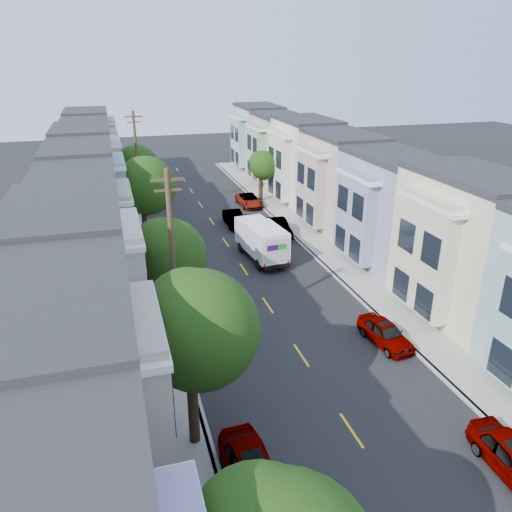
{
  "coord_description": "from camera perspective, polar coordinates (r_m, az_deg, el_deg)",
  "views": [
    {
      "loc": [
        -8.74,
        -21.23,
        15.13
      ],
      "look_at": [
        0.13,
        9.15,
        2.2
      ],
      "focal_mm": 35.0,
      "sensor_mm": 36.0,
      "label": 1
    }
  ],
  "objects": [
    {
      "name": "tree_b",
      "position": [
        19.27,
        -6.81,
        -8.45
      ],
      "size": [
        4.7,
        4.7,
        7.73
      ],
      "color": "black",
      "rests_on": "ground"
    },
    {
      "name": "townhouse_row_right",
      "position": [
        44.01,
        11.72,
        1.64
      ],
      "size": [
        5.0,
        70.0,
        8.5
      ],
      "primitive_type": "cube",
      "color": "#8888A9",
      "rests_on": "ground"
    },
    {
      "name": "centerline",
      "position": [
        40.22,
        -2.51,
        0.1
      ],
      "size": [
        0.12,
        70.0,
        0.01
      ],
      "primitive_type": "cube",
      "color": "gold",
      "rests_on": "ground"
    },
    {
      "name": "tree_far_r",
      "position": [
        54.24,
        0.85,
        10.25
      ],
      "size": [
        3.1,
        3.1,
        5.48
      ],
      "color": "black",
      "rests_on": "ground"
    },
    {
      "name": "parked_right_d",
      "position": [
        53.14,
        -0.78,
        6.39
      ],
      "size": [
        2.17,
        4.58,
        1.26
      ],
      "primitive_type": "imported",
      "rotation": [
        0.0,
        0.0,
        0.02
      ],
      "color": "black",
      "rests_on": "ground"
    },
    {
      "name": "utility_pole_far",
      "position": [
        50.29,
        -13.38,
        10.19
      ],
      "size": [
        1.6,
        0.26,
        10.0
      ],
      "color": "#42301E",
      "rests_on": "ground"
    },
    {
      "name": "ground",
      "position": [
        27.49,
        5.19,
        -11.27
      ],
      "size": [
        160.0,
        160.0,
        0.0
      ],
      "primitive_type": "plane",
      "color": "black",
      "rests_on": "ground"
    },
    {
      "name": "parked_left_c",
      "position": [
        27.48,
        -5.88,
        -9.63
      ],
      "size": [
        1.92,
        4.28,
        1.35
      ],
      "primitive_type": "imported",
      "rotation": [
        0.0,
        0.0,
        -0.08
      ],
      "color": "silver",
      "rests_on": "ground"
    },
    {
      "name": "curb_left",
      "position": [
        39.32,
        -11.1,
        -0.73
      ],
      "size": [
        0.3,
        70.0,
        0.15
      ],
      "primitive_type": "cube",
      "color": "gray",
      "rests_on": "ground"
    },
    {
      "name": "parked_right_b",
      "position": [
        28.96,
        14.55,
        -8.54
      ],
      "size": [
        1.98,
        4.23,
        1.33
      ],
      "primitive_type": "imported",
      "rotation": [
        0.0,
        0.0,
        0.1
      ],
      "color": "silver",
      "rests_on": "ground"
    },
    {
      "name": "sidewalk_right",
      "position": [
        42.4,
        7.17,
        1.25
      ],
      "size": [
        2.6,
        70.0,
        0.15
      ],
      "primitive_type": "cube",
      "color": "gray",
      "rests_on": "ground"
    },
    {
      "name": "sidewalk_left",
      "position": [
        39.25,
        -12.99,
        -0.93
      ],
      "size": [
        2.6,
        70.0,
        0.15
      ],
      "primitive_type": "cube",
      "color": "gray",
      "rests_on": "ground"
    },
    {
      "name": "tree_e",
      "position": [
        53.0,
        -13.5,
        9.87
      ],
      "size": [
        4.37,
        4.37,
        6.54
      ],
      "color": "black",
      "rests_on": "ground"
    },
    {
      "name": "utility_pole_near",
      "position": [
        25.4,
        -9.45,
        -1.23
      ],
      "size": [
        1.6,
        0.26,
        10.0
      ],
      "color": "#42301E",
      "rests_on": "ground"
    },
    {
      "name": "tree_c",
      "position": [
        28.53,
        -10.18,
        -0.08
      ],
      "size": [
        4.36,
        4.36,
        6.67
      ],
      "color": "black",
      "rests_on": "ground"
    },
    {
      "name": "road_slab",
      "position": [
        40.22,
        -2.51,
        0.12
      ],
      "size": [
        12.0,
        70.0,
        0.02
      ],
      "primitive_type": "cube",
      "color": "black",
      "rests_on": "ground"
    },
    {
      "name": "parked_left_d",
      "position": [
        38.1,
        -9.27,
        -0.36
      ],
      "size": [
        2.1,
        4.64,
        1.37
      ],
      "primitive_type": "imported",
      "rotation": [
        0.0,
        0.0,
        -0.04
      ],
      "color": "#390411",
      "rests_on": "ground"
    },
    {
      "name": "curb_right",
      "position": [
        41.93,
        5.53,
        1.07
      ],
      "size": [
        0.3,
        70.0,
        0.15
      ],
      "primitive_type": "cube",
      "color": "gray",
      "rests_on": "ground"
    },
    {
      "name": "fedex_truck",
      "position": [
        38.89,
        0.62,
        1.88
      ],
      "size": [
        2.31,
        6.01,
        2.88
      ],
      "rotation": [
        0.0,
        0.0,
        0.1
      ],
      "color": "silver",
      "rests_on": "ground"
    },
    {
      "name": "lead_sedan",
      "position": [
        46.92,
        -2.54,
        4.28
      ],
      "size": [
        1.56,
        4.19,
        1.38
      ],
      "primitive_type": "imported",
      "rotation": [
        0.0,
        0.0,
        -0.02
      ],
      "color": "black",
      "rests_on": "ground"
    },
    {
      "name": "parked_left_b",
      "position": [
        20.12,
        -0.33,
        -23.37
      ],
      "size": [
        2.08,
        4.78,
        1.52
      ],
      "primitive_type": "imported",
      "rotation": [
        0.0,
        0.0,
        0.06
      ],
      "color": "black",
      "rests_on": "ground"
    },
    {
      "name": "tree_d",
      "position": [
        41.02,
        -12.51,
        7.82
      ],
      "size": [
        4.7,
        4.7,
        7.66
      ],
      "color": "black",
      "rests_on": "ground"
    },
    {
      "name": "townhouse_row_left",
      "position": [
        39.33,
        -18.49,
        -1.62
      ],
      "size": [
        5.0,
        70.0,
        8.5
      ],
      "primitive_type": "cube",
      "color": "#8888A9",
      "rests_on": "ground"
    },
    {
      "name": "parked_right_c",
      "position": [
        44.36,
        2.55,
        3.25
      ],
      "size": [
        1.67,
        4.38,
        1.44
      ],
      "primitive_type": "imported",
      "rotation": [
        0.0,
        0.0,
        -0.03
      ],
      "color": "black",
      "rests_on": "ground"
    }
  ]
}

